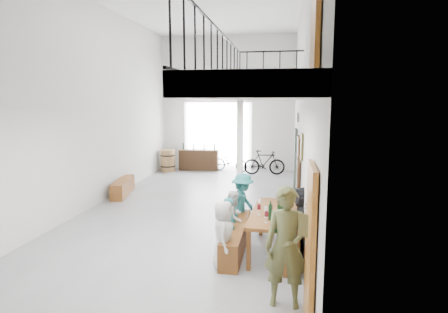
% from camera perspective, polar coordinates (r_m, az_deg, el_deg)
% --- Properties ---
extents(floor, '(12.00, 12.00, 0.00)m').
position_cam_1_polar(floor, '(10.05, -4.76, -8.05)').
color(floor, slate).
rests_on(floor, ground).
extents(room_walls, '(12.00, 12.00, 12.00)m').
position_cam_1_polar(room_walls, '(9.66, -5.03, 12.60)').
color(room_walls, silver).
rests_on(room_walls, ground).
extents(gateway_portal, '(2.80, 0.08, 2.80)m').
position_cam_1_polar(gateway_portal, '(15.60, -0.96, 3.10)').
color(gateway_portal, white).
rests_on(gateway_portal, ground).
extents(right_wall_decor, '(0.07, 8.28, 5.07)m').
position_cam_1_polar(right_wall_decor, '(7.56, 11.72, -0.14)').
color(right_wall_decor, '#AC6725').
rests_on(right_wall_decor, ground).
extents(balcony, '(1.52, 5.62, 4.00)m').
position_cam_1_polar(balcony, '(6.23, 5.79, 9.47)').
color(balcony, white).
rests_on(balcony, ground).
extents(tasting_table, '(0.93, 2.06, 0.79)m').
position_cam_1_polar(tasting_table, '(7.18, 7.63, -8.99)').
color(tasting_table, brown).
rests_on(tasting_table, ground).
extents(bench_inner, '(0.36, 2.16, 0.50)m').
position_cam_1_polar(bench_inner, '(7.38, 1.88, -12.20)').
color(bench_inner, brown).
rests_on(bench_inner, ground).
extents(bench_wall, '(0.36, 1.95, 0.45)m').
position_cam_1_polar(bench_wall, '(7.26, 10.53, -12.90)').
color(bench_wall, brown).
rests_on(bench_wall, ground).
extents(tableware, '(0.60, 1.37, 0.35)m').
position_cam_1_polar(tableware, '(7.02, 7.60, -7.53)').
color(tableware, black).
rests_on(tableware, tasting_table).
extents(side_bench, '(0.68, 1.72, 0.47)m').
position_cam_1_polar(side_bench, '(11.90, -15.15, -4.54)').
color(side_bench, brown).
rests_on(side_bench, ground).
extents(oak_barrel, '(0.60, 0.60, 0.89)m').
position_cam_1_polar(oak_barrel, '(15.45, -8.56, -0.61)').
color(oak_barrel, olive).
rests_on(oak_barrel, ground).
extents(serving_counter, '(1.64, 0.55, 0.85)m').
position_cam_1_polar(serving_counter, '(15.59, -3.84, -0.53)').
color(serving_counter, '#381F0F').
rests_on(serving_counter, ground).
extents(counter_bottles, '(1.37, 0.08, 0.28)m').
position_cam_1_polar(counter_bottles, '(15.53, -3.85, 1.54)').
color(counter_bottles, black).
rests_on(counter_bottles, serving_counter).
extents(guest_left_a, '(0.43, 0.61, 1.19)m').
position_cam_1_polar(guest_left_a, '(6.50, -0.11, -11.85)').
color(guest_left_a, beige).
rests_on(guest_left_a, ground).
extents(guest_left_b, '(0.39, 0.46, 1.07)m').
position_cam_1_polar(guest_left_b, '(7.15, 0.82, -10.43)').
color(guest_left_b, '#226F73').
rests_on(guest_left_b, ground).
extents(guest_left_c, '(0.55, 0.63, 1.09)m').
position_cam_1_polar(guest_left_c, '(7.58, 1.54, -9.24)').
color(guest_left_c, beige).
rests_on(guest_left_c, ground).
extents(guest_left_d, '(0.75, 0.97, 1.33)m').
position_cam_1_polar(guest_left_d, '(8.06, 2.84, -7.26)').
color(guest_left_d, '#226F73').
rests_on(guest_left_d, ground).
extents(guest_right_a, '(0.40, 0.74, 1.19)m').
position_cam_1_polar(guest_right_a, '(6.72, 12.96, -11.35)').
color(guest_right_a, '#A0301B').
rests_on(guest_right_a, ground).
extents(guest_right_b, '(0.44, 1.18, 1.25)m').
position_cam_1_polar(guest_right_b, '(7.38, 11.79, -9.28)').
color(guest_right_b, black).
rests_on(guest_right_b, ground).
extents(guest_right_c, '(0.50, 0.59, 1.03)m').
position_cam_1_polar(guest_right_c, '(7.90, 12.16, -8.93)').
color(guest_right_c, beige).
rests_on(guest_right_c, ground).
extents(host_standing, '(0.62, 0.41, 1.70)m').
position_cam_1_polar(host_standing, '(5.38, 9.52, -13.44)').
color(host_standing, '#4E542F').
rests_on(host_standing, ground).
extents(potted_plant, '(0.50, 0.47, 0.44)m').
position_cam_1_polar(potted_plant, '(10.63, 9.51, -5.97)').
color(potted_plant, '#1B4F1E').
rests_on(potted_plant, ground).
extents(bicycle_near, '(1.60, 0.99, 0.79)m').
position_cam_1_polar(bicycle_near, '(15.24, 0.97, -0.83)').
color(bicycle_near, black).
rests_on(bicycle_near, ground).
extents(bicycle_far, '(1.64, 0.63, 0.96)m').
position_cam_1_polar(bicycle_far, '(14.63, 6.17, -0.93)').
color(bicycle_far, black).
rests_on(bicycle_far, ground).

